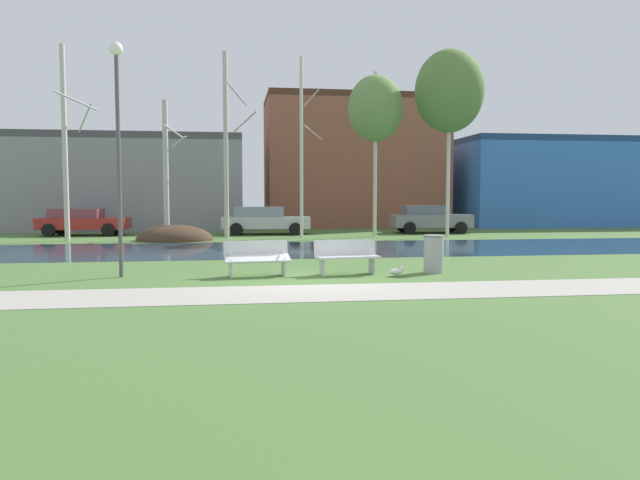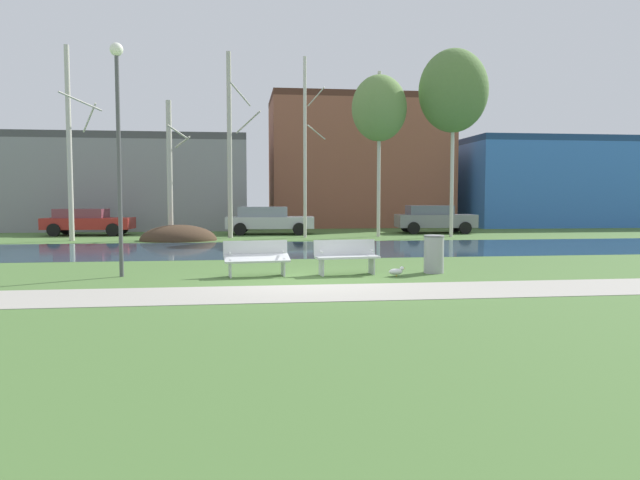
{
  "view_description": "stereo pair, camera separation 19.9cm",
  "coord_description": "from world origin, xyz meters",
  "px_view_note": "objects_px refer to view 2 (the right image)",
  "views": [
    {
      "loc": [
        -1.71,
        -13.74,
        1.97
      ],
      "look_at": [
        0.54,
        1.85,
        0.83
      ],
      "focal_mm": 34.0,
      "sensor_mm": 36.0,
      "label": 1
    },
    {
      "loc": [
        -1.51,
        -13.77,
        1.97
      ],
      "look_at": [
        0.54,
        1.85,
        0.83
      ],
      "focal_mm": 34.0,
      "sensor_mm": 36.0,
      "label": 2
    }
  ],
  "objects_px": {
    "trash_bin": "(434,253)",
    "streetlamp": "(118,123)",
    "bench_left": "(257,257)",
    "parked_hatch_third_grey": "(434,218)",
    "bench_right": "(346,256)",
    "parked_van_nearest_red": "(87,221)",
    "parked_sedan_second_silver": "(268,220)",
    "seagull": "(397,271)"
  },
  "relations": [
    {
      "from": "parked_van_nearest_red",
      "to": "parked_hatch_third_grey",
      "type": "xyz_separation_m",
      "value": [
        17.99,
        -0.51,
        0.06
      ]
    },
    {
      "from": "seagull",
      "to": "parked_hatch_third_grey",
      "type": "height_order",
      "value": "parked_hatch_third_grey"
    },
    {
      "from": "parked_hatch_third_grey",
      "to": "seagull",
      "type": "bearing_deg",
      "value": -110.92
    },
    {
      "from": "streetlamp",
      "to": "parked_sedan_second_silver",
      "type": "distance_m",
      "value": 17.04
    },
    {
      "from": "trash_bin",
      "to": "streetlamp",
      "type": "height_order",
      "value": "streetlamp"
    },
    {
      "from": "bench_left",
      "to": "parked_hatch_third_grey",
      "type": "xyz_separation_m",
      "value": [
        9.89,
        16.41,
        0.32
      ]
    },
    {
      "from": "bench_right",
      "to": "parked_van_nearest_red",
      "type": "distance_m",
      "value": 19.84
    },
    {
      "from": "bench_right",
      "to": "trash_bin",
      "type": "xyz_separation_m",
      "value": [
        2.29,
        0.04,
        0.03
      ]
    },
    {
      "from": "parked_hatch_third_grey",
      "to": "trash_bin",
      "type": "bearing_deg",
      "value": -108.1
    },
    {
      "from": "bench_right",
      "to": "streetlamp",
      "type": "bearing_deg",
      "value": 176.57
    },
    {
      "from": "bench_right",
      "to": "bench_left",
      "type": "bearing_deg",
      "value": 180.0
    },
    {
      "from": "parked_sedan_second_silver",
      "to": "parked_van_nearest_red",
      "type": "bearing_deg",
      "value": 177.66
    },
    {
      "from": "parked_sedan_second_silver",
      "to": "parked_hatch_third_grey",
      "type": "distance_m",
      "value": 8.86
    },
    {
      "from": "bench_right",
      "to": "trash_bin",
      "type": "relative_size",
      "value": 1.69
    },
    {
      "from": "bench_left",
      "to": "trash_bin",
      "type": "distance_m",
      "value": 4.54
    },
    {
      "from": "trash_bin",
      "to": "streetlamp",
      "type": "bearing_deg",
      "value": 177.9
    },
    {
      "from": "bench_left",
      "to": "seagull",
      "type": "height_order",
      "value": "bench_left"
    },
    {
      "from": "parked_hatch_third_grey",
      "to": "parked_sedan_second_silver",
      "type": "bearing_deg",
      "value": 179.1
    },
    {
      "from": "bench_right",
      "to": "parked_hatch_third_grey",
      "type": "xyz_separation_m",
      "value": [
        7.64,
        16.41,
        0.32
      ]
    },
    {
      "from": "parked_sedan_second_silver",
      "to": "trash_bin",
      "type": "bearing_deg",
      "value": -77.99
    },
    {
      "from": "parked_van_nearest_red",
      "to": "bench_left",
      "type": "bearing_deg",
      "value": -64.42
    },
    {
      "from": "bench_left",
      "to": "trash_bin",
      "type": "xyz_separation_m",
      "value": [
        4.54,
        0.04,
        0.03
      ]
    },
    {
      "from": "parked_van_nearest_red",
      "to": "seagull",
      "type": "bearing_deg",
      "value": -56.59
    },
    {
      "from": "bench_right",
      "to": "seagull",
      "type": "relative_size",
      "value": 3.96
    },
    {
      "from": "parked_hatch_third_grey",
      "to": "bench_left",
      "type": "bearing_deg",
      "value": -121.08
    },
    {
      "from": "trash_bin",
      "to": "parked_van_nearest_red",
      "type": "bearing_deg",
      "value": 126.84
    },
    {
      "from": "trash_bin",
      "to": "parked_sedan_second_silver",
      "type": "xyz_separation_m",
      "value": [
        -3.51,
        16.5,
        0.26
      ]
    },
    {
      "from": "bench_left",
      "to": "seagull",
      "type": "relative_size",
      "value": 3.95
    },
    {
      "from": "seagull",
      "to": "streetlamp",
      "type": "bearing_deg",
      "value": 172.65
    },
    {
      "from": "seagull",
      "to": "parked_sedan_second_silver",
      "type": "bearing_deg",
      "value": 97.94
    },
    {
      "from": "seagull",
      "to": "parked_hatch_third_grey",
      "type": "distance_m",
      "value": 18.15
    },
    {
      "from": "parked_van_nearest_red",
      "to": "parked_hatch_third_grey",
      "type": "distance_m",
      "value": 18.0
    },
    {
      "from": "trash_bin",
      "to": "parked_van_nearest_red",
      "type": "distance_m",
      "value": 21.09
    },
    {
      "from": "streetlamp",
      "to": "parked_van_nearest_red",
      "type": "relative_size",
      "value": 1.28
    },
    {
      "from": "bench_left",
      "to": "streetlamp",
      "type": "distance_m",
      "value": 4.65
    },
    {
      "from": "bench_right",
      "to": "parked_sedan_second_silver",
      "type": "distance_m",
      "value": 16.59
    },
    {
      "from": "parked_van_nearest_red",
      "to": "parked_sedan_second_silver",
      "type": "xyz_separation_m",
      "value": [
        9.13,
        -0.37,
        0.04
      ]
    },
    {
      "from": "bench_left",
      "to": "parked_hatch_third_grey",
      "type": "bearing_deg",
      "value": 58.92
    },
    {
      "from": "trash_bin",
      "to": "streetlamp",
      "type": "distance_m",
      "value": 8.48
    },
    {
      "from": "trash_bin",
      "to": "parked_hatch_third_grey",
      "type": "relative_size",
      "value": 0.23
    },
    {
      "from": "trash_bin",
      "to": "seagull",
      "type": "xyz_separation_m",
      "value": [
        -1.13,
        -0.58,
        -0.37
      ]
    },
    {
      "from": "parked_sedan_second_silver",
      "to": "parked_hatch_third_grey",
      "type": "height_order",
      "value": "parked_hatch_third_grey"
    }
  ]
}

